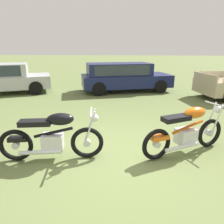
% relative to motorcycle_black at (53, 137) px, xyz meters
% --- Properties ---
extents(ground_plane, '(120.00, 120.00, 0.00)m').
position_rel_motorcycle_black_xyz_m(ground_plane, '(1.26, 0.27, -0.49)').
color(ground_plane, olive).
extents(motorcycle_black, '(2.04, 0.75, 1.02)m').
position_rel_motorcycle_black_xyz_m(motorcycle_black, '(0.00, 0.00, 0.00)').
color(motorcycle_black, black).
rests_on(motorcycle_black, ground).
extents(motorcycle_orange, '(1.88, 1.22, 1.02)m').
position_rel_motorcycle_black_xyz_m(motorcycle_orange, '(2.71, 0.53, 0.01)').
color(motorcycle_orange, black).
rests_on(motorcycle_orange, ground).
extents(car_navy, '(4.79, 2.99, 1.43)m').
position_rel_motorcycle_black_xyz_m(car_navy, '(1.09, 7.03, 0.35)').
color(car_navy, '#161E4C').
rests_on(car_navy, ground).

